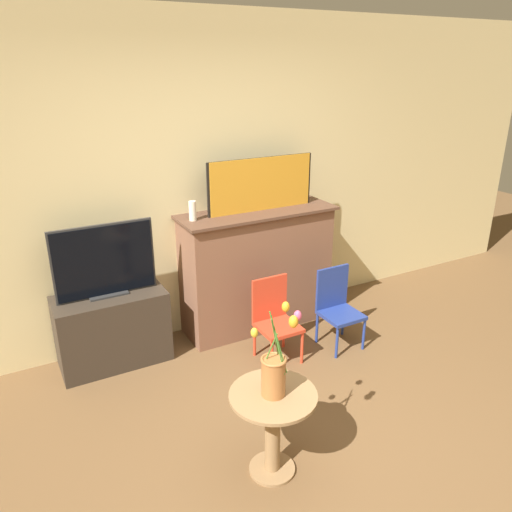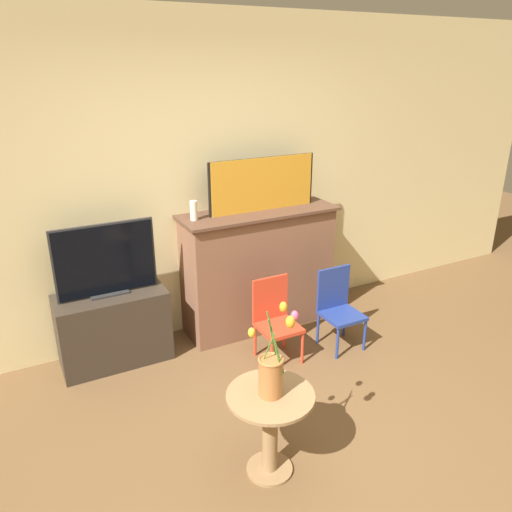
% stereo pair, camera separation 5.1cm
% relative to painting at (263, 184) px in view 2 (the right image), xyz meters
% --- Properties ---
extents(ground_plane, '(14.00, 14.00, 0.00)m').
position_rel_painting_xyz_m(ground_plane, '(-0.54, -1.89, -1.32)').
color(ground_plane, brown).
extents(wall_back, '(8.00, 0.06, 2.70)m').
position_rel_painting_xyz_m(wall_back, '(-0.54, 0.24, 0.03)').
color(wall_back, beige).
rests_on(wall_back, ground).
extents(fireplace_mantel, '(1.40, 0.48, 1.10)m').
position_rel_painting_xyz_m(fireplace_mantel, '(-0.04, -0.01, -0.76)').
color(fireplace_mantel, brown).
rests_on(fireplace_mantel, ground).
extents(painting, '(0.99, 0.03, 0.45)m').
position_rel_painting_xyz_m(painting, '(0.00, 0.00, 0.00)').
color(painting, black).
rests_on(painting, fireplace_mantel).
extents(mantel_candle, '(0.06, 0.06, 0.16)m').
position_rel_painting_xyz_m(mantel_candle, '(-0.63, -0.01, -0.15)').
color(mantel_candle, silver).
rests_on(mantel_candle, fireplace_mantel).
extents(tv_stand, '(0.85, 0.41, 0.60)m').
position_rel_painting_xyz_m(tv_stand, '(-1.37, -0.01, -1.02)').
color(tv_stand, '#382D23').
rests_on(tv_stand, ground).
extents(tv_monitor, '(0.77, 0.12, 0.57)m').
position_rel_painting_xyz_m(tv_monitor, '(-1.37, -0.01, -0.44)').
color(tv_monitor, '#2D2D2D').
rests_on(tv_monitor, tv_stand).
extents(chair_red, '(0.32, 0.32, 0.68)m').
position_rel_painting_xyz_m(chair_red, '(-0.19, -0.56, -0.95)').
color(chair_red, red).
rests_on(chair_red, ground).
extents(chair_blue, '(0.32, 0.32, 0.68)m').
position_rel_painting_xyz_m(chair_blue, '(0.39, -0.64, -0.95)').
color(chair_blue, navy).
rests_on(chair_blue, ground).
extents(side_table, '(0.50, 0.50, 0.55)m').
position_rel_painting_xyz_m(side_table, '(-0.84, -1.64, -0.96)').
color(side_table, '#99754C').
rests_on(side_table, ground).
extents(vase_tulips, '(0.25, 0.22, 0.54)m').
position_rel_painting_xyz_m(vase_tulips, '(-0.83, -1.64, -0.61)').
color(vase_tulips, '#AD6B38').
rests_on(vase_tulips, side_table).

